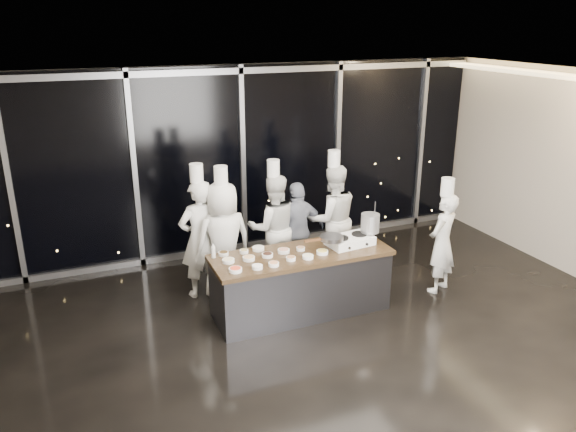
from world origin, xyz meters
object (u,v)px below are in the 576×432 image
stove (350,240)px  frying_pan (331,238)px  chef_far_left (200,237)px  stock_pot (370,223)px  chef_left (224,240)px  chef_center (274,227)px  chef_side (442,241)px  chef_right (332,218)px  guest (298,231)px  demo_counter (301,283)px

stove → frying_pan: 0.34m
frying_pan → chef_far_left: bearing=138.1°
frying_pan → stock_pot: 0.66m
chef_left → chef_center: (0.88, 0.28, -0.03)m
frying_pan → stove: bearing=2.9°
stove → chef_side: 1.47m
stock_pot → chef_right: bearing=92.5°
frying_pan → chef_left: chef_left is taller
guest → stove: bearing=100.9°
chef_side → stove: bearing=-32.2°
chef_left → stove: bearing=142.7°
stove → chef_far_left: size_ratio=0.33×
stove → chef_center: (-0.70, 1.16, -0.11)m
demo_counter → chef_left: bearing=133.1°
stove → stock_pot: (0.32, 0.02, 0.21)m
chef_center → guest: size_ratio=1.24×
demo_counter → chef_center: 1.24m
chef_side → chef_left: bearing=-44.6°
chef_far_left → chef_center: 1.19m
chef_center → chef_far_left: bearing=16.0°
stock_pot → guest: 1.30m
frying_pan → chef_far_left: size_ratio=0.29×
stove → chef_left: 1.81m
stove → demo_counter: bearing=174.3°
chef_center → stove: bearing=131.6°
frying_pan → chef_left: size_ratio=0.29×
guest → chef_center: bearing=-19.1°
guest → chef_side: chef_side is taller
stove → chef_center: chef_center is taller
demo_counter → chef_left: 1.29m
chef_far_left → guest: (1.55, 0.02, -0.13)m
demo_counter → stove: bearing=0.8°
frying_pan → chef_right: chef_right is taller
chef_center → chef_side: chef_center is taller
chef_far_left → chef_right: bearing=167.3°
frying_pan → chef_left: (-1.26, 0.93, -0.18)m
demo_counter → stock_pot: (1.07, 0.03, 0.72)m
guest → chef_side: (1.78, -1.25, 0.01)m
demo_counter → chef_far_left: (-1.13, 1.07, 0.45)m
chef_left → demo_counter: bearing=124.9°
frying_pan → chef_side: (1.77, -0.12, -0.28)m
chef_center → chef_side: size_ratio=1.09×
frying_pan → guest: (-0.00, 1.13, -0.29)m
chef_center → chef_right: chef_right is taller
chef_side → chef_center: bearing=-57.3°
stove → chef_far_left: bearing=144.2°
chef_left → guest: size_ratio=1.27×
chef_far_left → chef_left: size_ratio=1.01×
frying_pan → stock_pot: (0.65, 0.07, 0.10)m
demo_counter → chef_center: chef_center is taller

